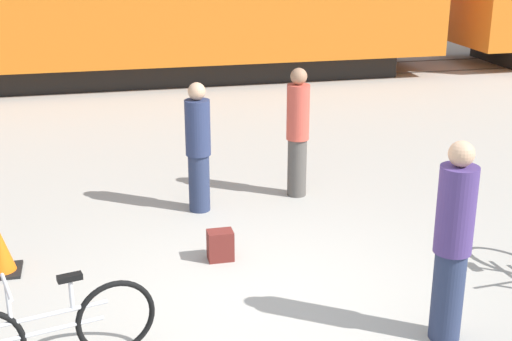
% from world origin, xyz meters
% --- Properties ---
extents(ground_plane, '(80.00, 80.00, 0.00)m').
position_xyz_m(ground_plane, '(0.00, 0.00, 0.00)').
color(ground_plane, '#A8A399').
extents(rail_near, '(54.40, 0.07, 0.01)m').
position_xyz_m(rail_near, '(0.00, 10.19, 0.01)').
color(rail_near, '#4C4238').
rests_on(rail_near, ground_plane).
extents(rail_far, '(54.40, 0.07, 0.01)m').
position_xyz_m(rail_far, '(0.00, 11.62, 0.01)').
color(rail_far, '#4C4238').
rests_on(rail_far, ground_plane).
extents(bicycle_silver, '(1.74, 0.53, 0.86)m').
position_xyz_m(bicycle_silver, '(-1.98, -0.71, 0.37)').
color(bicycle_silver, black).
rests_on(bicycle_silver, ground_plane).
extents(person_in_navy, '(0.32, 0.32, 1.68)m').
position_xyz_m(person_in_navy, '(-0.26, 2.49, 0.85)').
color(person_in_navy, '#283351').
rests_on(person_in_navy, ground_plane).
extents(person_in_purple, '(0.33, 0.33, 1.84)m').
position_xyz_m(person_in_purple, '(1.41, -0.99, 0.93)').
color(person_in_purple, '#283351').
rests_on(person_in_purple, ground_plane).
extents(person_in_red, '(0.30, 0.30, 1.75)m').
position_xyz_m(person_in_red, '(1.11, 2.73, 0.89)').
color(person_in_red, '#514C47').
rests_on(person_in_red, ground_plane).
extents(backpack, '(0.28, 0.20, 0.34)m').
position_xyz_m(backpack, '(-0.26, 1.00, 0.17)').
color(backpack, maroon).
rests_on(backpack, ground_plane).
extents(traffic_cone, '(0.40, 0.40, 0.55)m').
position_xyz_m(traffic_cone, '(-2.59, 1.22, 0.25)').
color(traffic_cone, black).
rests_on(traffic_cone, ground_plane).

